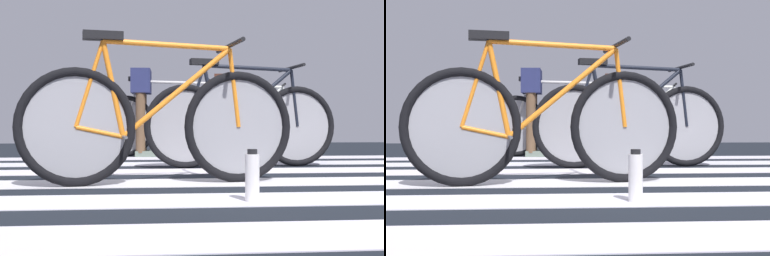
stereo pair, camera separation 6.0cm
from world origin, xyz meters
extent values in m
cube|color=black|center=(0.00, 0.00, 0.01)|extent=(18.00, 14.00, 0.02)
cube|color=silver|center=(0.06, -1.42, 0.02)|extent=(5.20, 0.44, 0.00)
cube|color=silver|center=(-0.14, -0.63, 0.02)|extent=(5.20, 0.44, 0.00)
cube|color=silver|center=(0.12, 0.10, 0.02)|extent=(5.20, 0.44, 0.00)
cube|color=silver|center=(0.09, 0.87, 0.02)|extent=(5.20, 0.44, 0.00)
cube|color=silver|center=(-0.04, 1.63, 0.02)|extent=(5.20, 0.44, 0.00)
cube|color=silver|center=(0.10, 2.41, 0.02)|extent=(5.20, 0.44, 0.00)
torus|color=black|center=(-1.02, -0.05, 0.38)|extent=(0.72, 0.16, 0.72)
torus|color=black|center=(-0.01, 0.10, 0.38)|extent=(0.72, 0.16, 0.72)
cylinder|color=gray|center=(-1.02, -0.05, 0.38)|extent=(0.60, 0.10, 0.61)
cylinder|color=gray|center=(-0.01, 0.10, 0.38)|extent=(0.60, 0.10, 0.61)
cylinder|color=orange|center=(-0.47, 0.03, 0.89)|extent=(0.80, 0.15, 0.05)
cylinder|color=orange|center=(-0.41, 0.04, 0.60)|extent=(0.70, 0.14, 0.59)
cylinder|color=orange|center=(-0.80, -0.02, 0.61)|extent=(0.16, 0.06, 0.59)
cylinder|color=orange|center=(-0.88, -0.03, 0.35)|extent=(0.29, 0.07, 0.09)
cylinder|color=orange|center=(-0.94, -0.04, 0.64)|extent=(0.19, 0.05, 0.53)
cylinder|color=orange|center=(-0.04, 0.10, 0.63)|extent=(0.09, 0.04, 0.50)
cube|color=black|center=(-0.86, -0.03, 0.93)|extent=(0.25, 0.12, 0.05)
cylinder|color=black|center=(-0.07, 0.09, 0.90)|extent=(0.10, 0.52, 0.03)
cylinder|color=#4C4C51|center=(-0.74, -0.01, 0.32)|extent=(0.07, 0.34, 0.02)
torus|color=black|center=(-0.27, 1.13, 0.38)|extent=(0.72, 0.15, 0.72)
torus|color=black|center=(0.74, 1.27, 0.38)|extent=(0.72, 0.15, 0.72)
cylinder|color=gray|center=(-0.27, 1.13, 0.38)|extent=(0.60, 0.09, 0.61)
cylinder|color=gray|center=(0.74, 1.27, 0.38)|extent=(0.60, 0.09, 0.61)
cylinder|color=black|center=(0.29, 1.21, 0.89)|extent=(0.80, 0.14, 0.05)
cylinder|color=black|center=(0.34, 1.22, 0.60)|extent=(0.70, 0.13, 0.59)
cylinder|color=black|center=(-0.05, 1.16, 0.61)|extent=(0.16, 0.05, 0.59)
cylinder|color=black|center=(-0.13, 1.15, 0.35)|extent=(0.29, 0.07, 0.09)
cylinder|color=black|center=(-0.19, 1.15, 0.64)|extent=(0.19, 0.05, 0.53)
cylinder|color=black|center=(0.71, 1.27, 0.63)|extent=(0.09, 0.04, 0.50)
cube|color=black|center=(-0.11, 1.16, 0.93)|extent=(0.25, 0.12, 0.05)
cylinder|color=black|center=(0.68, 1.26, 0.90)|extent=(0.10, 0.52, 0.03)
cylinder|color=#4C4C51|center=(0.01, 1.17, 0.32)|extent=(0.07, 0.34, 0.02)
torus|color=black|center=(-0.85, 2.79, 0.38)|extent=(0.72, 0.10, 0.72)
torus|color=black|center=(0.16, 2.73, 0.38)|extent=(0.72, 0.10, 0.72)
cylinder|color=gray|center=(-0.85, 2.79, 0.38)|extent=(0.61, 0.04, 0.61)
cylinder|color=gray|center=(0.16, 2.73, 0.38)|extent=(0.61, 0.04, 0.61)
cylinder|color=#B8B6B5|center=(-0.29, 2.76, 0.89)|extent=(0.80, 0.08, 0.05)
cylinder|color=#B8B6B5|center=(-0.23, 2.75, 0.60)|extent=(0.70, 0.07, 0.59)
cylinder|color=#B8B6B5|center=(-0.63, 2.77, 0.61)|extent=(0.15, 0.04, 0.59)
cylinder|color=#B8B6B5|center=(-0.71, 2.78, 0.35)|extent=(0.29, 0.04, 0.09)
cylinder|color=#B8B6B5|center=(-0.77, 2.78, 0.64)|extent=(0.19, 0.04, 0.53)
cylinder|color=#B8B6B5|center=(0.13, 2.73, 0.63)|extent=(0.09, 0.03, 0.50)
cube|color=black|center=(-0.69, 2.78, 0.93)|extent=(0.24, 0.10, 0.05)
cylinder|color=black|center=(0.10, 2.73, 0.90)|extent=(0.06, 0.52, 0.03)
cylinder|color=#4C4C51|center=(-0.57, 2.77, 0.32)|extent=(0.04, 0.34, 0.02)
cylinder|color=brown|center=(-0.66, 2.92, 0.53)|extent=(0.11, 0.11, 0.93)
cylinder|color=brown|center=(-0.67, 2.64, 0.53)|extent=(0.11, 0.11, 0.93)
cube|color=navy|center=(-0.66, 2.78, 0.90)|extent=(0.24, 0.42, 0.28)
cube|color=slate|center=(-0.59, 2.91, 0.06)|extent=(0.27, 0.11, 0.07)
cube|color=slate|center=(-0.60, 2.63, 0.06)|extent=(0.27, 0.11, 0.07)
torus|color=black|center=(0.21, 3.38, 0.38)|extent=(0.72, 0.18, 0.72)
torus|color=black|center=(1.21, 3.21, 0.38)|extent=(0.72, 0.18, 0.72)
cylinder|color=gray|center=(0.21, 3.38, 0.38)|extent=(0.60, 0.11, 0.61)
cylinder|color=gray|center=(1.21, 3.21, 0.38)|extent=(0.60, 0.11, 0.61)
cylinder|color=white|center=(0.76, 3.29, 0.89)|extent=(0.80, 0.17, 0.05)
cylinder|color=white|center=(0.82, 3.28, 0.60)|extent=(0.70, 0.15, 0.59)
cylinder|color=white|center=(0.42, 3.35, 0.61)|extent=(0.16, 0.06, 0.59)
cylinder|color=white|center=(0.35, 3.36, 0.35)|extent=(0.29, 0.08, 0.09)
cylinder|color=white|center=(0.29, 3.37, 0.64)|extent=(0.19, 0.06, 0.53)
cylinder|color=white|center=(1.18, 3.22, 0.63)|extent=(0.09, 0.04, 0.50)
cube|color=black|center=(0.36, 3.36, 0.93)|extent=(0.25, 0.13, 0.05)
cylinder|color=black|center=(1.15, 3.22, 0.90)|extent=(0.12, 0.52, 0.03)
cylinder|color=#4C4C51|center=(0.48, 3.34, 0.32)|extent=(0.08, 0.34, 0.02)
cylinder|color=#A87A5B|center=(0.42, 3.49, 0.53)|extent=(0.11, 0.11, 0.93)
cylinder|color=#A87A5B|center=(0.37, 3.21, 0.53)|extent=(0.11, 0.11, 0.93)
cube|color=#4A271D|center=(0.39, 3.35, 0.90)|extent=(0.29, 0.44, 0.28)
cube|color=#46231A|center=(0.49, 3.48, 0.06)|extent=(0.27, 0.14, 0.07)
cube|color=#46231A|center=(0.44, 3.20, 0.06)|extent=(0.27, 0.14, 0.07)
cylinder|color=silver|center=(-0.09, -0.70, 0.14)|extent=(0.07, 0.07, 0.23)
cylinder|color=black|center=(-0.09, -0.70, 0.26)|extent=(0.05, 0.05, 0.02)
camera|label=1|loc=(-0.60, -3.04, 0.39)|focal=46.28mm
camera|label=2|loc=(-0.54, -3.04, 0.39)|focal=46.28mm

